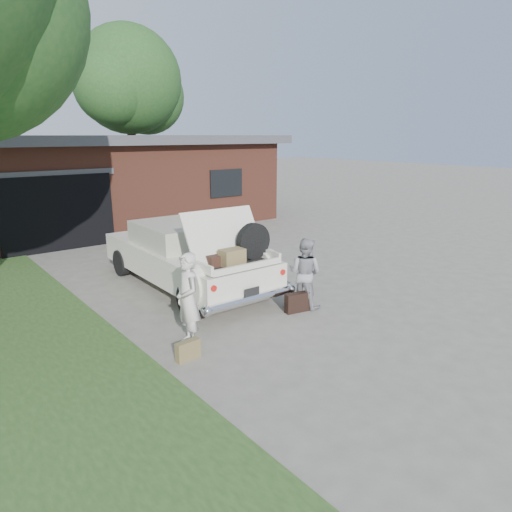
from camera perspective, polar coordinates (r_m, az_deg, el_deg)
ground at (r=8.55m, az=2.54°, el=-7.96°), size 90.00×90.00×0.00m
house at (r=18.52m, az=-19.24°, el=8.99°), size 12.80×7.80×3.30m
tree_right at (r=25.37m, az=-15.50°, el=19.86°), size 6.12×5.32×8.65m
sedan at (r=10.29m, az=-8.72°, el=0.14°), size 2.02×4.98×1.92m
woman_left at (r=7.39m, az=-8.51°, el=-5.44°), size 0.45×0.61×1.54m
woman_right at (r=8.98m, az=6.12°, el=-2.12°), size 0.75×0.83×1.40m
suitcase_left at (r=7.15m, az=-8.49°, el=-11.58°), size 0.40×0.15×0.30m
suitcase_right at (r=8.87m, az=5.16°, el=-5.80°), size 0.51×0.25×0.38m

